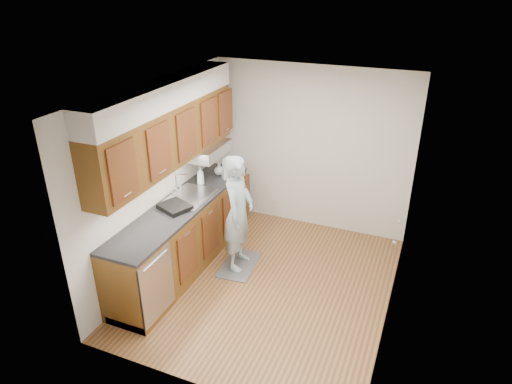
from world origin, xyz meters
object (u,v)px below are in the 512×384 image
person (238,206)px  soap_bottle_a (200,175)px  dish_rack (175,207)px  soap_bottle_c (219,169)px  soap_bottle_b (225,173)px

person → soap_bottle_a: (-0.74, 0.36, 0.16)m
soap_bottle_a → dish_rack: soap_bottle_a is taller
soap_bottle_a → dish_rack: size_ratio=0.72×
person → soap_bottle_c: bearing=34.4°
soap_bottle_a → dish_rack: bearing=-85.9°
person → soap_bottle_b: bearing=31.1°
soap_bottle_b → soap_bottle_c: 0.19m
soap_bottle_a → soap_bottle_c: 0.42m
soap_bottle_c → dish_rack: 1.20m
soap_bottle_a → soap_bottle_c: bearing=78.7°
person → soap_bottle_a: 0.84m
person → dish_rack: (-0.68, -0.42, 0.05)m
soap_bottle_c → soap_bottle_a: bearing=-101.3°
soap_bottle_b → person: bearing=-52.8°
soap_bottle_b → dish_rack: bearing=-99.7°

